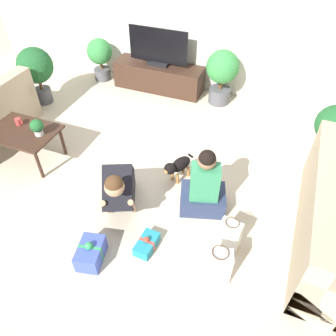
% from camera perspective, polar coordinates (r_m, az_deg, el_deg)
% --- Properties ---
extents(ground_plane, '(16.00, 16.00, 0.00)m').
position_cam_1_polar(ground_plane, '(4.32, -6.08, -1.89)').
color(ground_plane, beige).
extents(wall_back, '(8.40, 0.06, 2.60)m').
position_cam_1_polar(wall_back, '(5.79, 5.62, 25.24)').
color(wall_back, beige).
rests_on(wall_back, ground_plane).
extents(coffee_table, '(0.89, 0.63, 0.47)m').
position_cam_1_polar(coffee_table, '(4.74, -23.85, 5.40)').
color(coffee_table, '#382319').
rests_on(coffee_table, ground_plane).
extents(tv_console, '(1.59, 0.47, 0.47)m').
position_cam_1_polar(tv_console, '(6.12, -1.62, 15.59)').
color(tv_console, '#382319').
rests_on(tv_console, ground_plane).
extents(tv, '(1.05, 0.20, 0.63)m').
position_cam_1_polar(tv, '(5.91, -1.72, 20.00)').
color(tv, black).
rests_on(tv, tv_console).
extents(potted_plant_back_right, '(0.53, 0.53, 0.91)m').
position_cam_1_polar(potted_plant_back_right, '(5.62, 9.39, 16.13)').
color(potted_plant_back_right, '#4C4C51').
rests_on(potted_plant_back_right, ground_plane).
extents(potted_plant_corner_left, '(0.57, 0.57, 0.95)m').
position_cam_1_polar(potted_plant_corner_left, '(5.94, -22.02, 15.77)').
color(potted_plant_corner_left, '#4C4C51').
rests_on(potted_plant_corner_left, ground_plane).
extents(potted_plant_back_left, '(0.46, 0.46, 0.77)m').
position_cam_1_polar(potted_plant_back_left, '(6.48, -11.76, 18.66)').
color(potted_plant_back_left, '#4C4C51').
rests_on(potted_plant_back_left, ground_plane).
extents(potted_plant_corner_right, '(0.51, 0.51, 0.84)m').
position_cam_1_polar(potted_plant_corner_right, '(4.79, 26.90, 6.06)').
color(potted_plant_corner_right, '#336B84').
rests_on(potted_plant_corner_right, ground_plane).
extents(person_kneeling, '(0.60, 0.83, 0.79)m').
position_cam_1_polar(person_kneeling, '(3.73, -8.46, -3.55)').
color(person_kneeling, '#23232D').
rests_on(person_kneeling, ground_plane).
extents(person_sitting, '(0.61, 0.57, 0.90)m').
position_cam_1_polar(person_sitting, '(3.74, 6.26, -3.54)').
color(person_sitting, '#283351').
rests_on(person_sitting, ground_plane).
extents(dog, '(0.29, 0.47, 0.35)m').
position_cam_1_polar(dog, '(4.13, 1.72, 0.35)').
color(dog, black).
rests_on(dog, ground_plane).
extents(gift_box_a, '(0.31, 0.40, 0.28)m').
position_cam_1_polar(gift_box_a, '(3.55, -13.31, -14.19)').
color(gift_box_a, '#3D51BC').
rests_on(gift_box_a, ground_plane).
extents(gift_box_b, '(0.19, 0.33, 0.17)m').
position_cam_1_polar(gift_box_b, '(3.58, -3.73, -13.06)').
color(gift_box_b, teal).
rests_on(gift_box_b, ground_plane).
extents(gift_bag_a, '(0.28, 0.20, 0.44)m').
position_cam_1_polar(gift_bag_a, '(3.29, 8.68, -16.45)').
color(gift_bag_a, white).
rests_on(gift_bag_a, ground_plane).
extents(gift_bag_b, '(0.24, 0.17, 0.39)m').
position_cam_1_polar(gift_bag_b, '(3.55, 10.72, -11.26)').
color(gift_bag_b, white).
rests_on(gift_bag_b, ground_plane).
extents(mug, '(0.12, 0.08, 0.09)m').
position_cam_1_polar(mug, '(4.84, -24.59, 7.37)').
color(mug, '#B23D38').
rests_on(mug, coffee_table).
extents(tabletop_plant, '(0.17, 0.17, 0.22)m').
position_cam_1_polar(tabletop_plant, '(4.49, -21.84, 6.68)').
color(tabletop_plant, beige).
rests_on(tabletop_plant, coffee_table).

